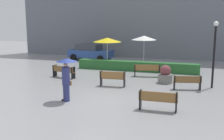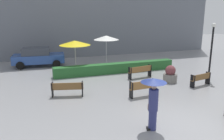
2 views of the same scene
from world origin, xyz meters
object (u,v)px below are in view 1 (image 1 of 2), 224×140
object	(u,v)px
bench_near_right	(158,99)
patio_umbrella_yellow	(107,40)
bench_far_right	(187,81)
patio_umbrella_white	(144,38)
pedestrian_with_umbrella	(66,73)
planter_pot	(165,75)
parked_car	(90,52)
bench_mid_center	(113,78)
bench_back_row	(147,69)
bench_far_left	(63,71)
lamp_post	(214,48)

from	to	relation	value
bench_near_right	patio_umbrella_yellow	world-z (taller)	patio_umbrella_yellow
bench_far_right	patio_umbrella_white	size ratio (longest dim) A/B	0.61
pedestrian_with_umbrella	patio_umbrella_yellow	distance (m)	10.25
pedestrian_with_umbrella	planter_pot	world-z (taller)	pedestrian_with_umbrella
parked_car	patio_umbrella_yellow	bearing A→B (deg)	-46.49
bench_near_right	bench_far_right	bearing A→B (deg)	75.33
bench_mid_center	patio_umbrella_yellow	bearing A→B (deg)	110.52
bench_back_row	pedestrian_with_umbrella	xyz separation A→B (m)	(-2.76, -6.88, 0.88)
bench_far_right	bench_near_right	bearing A→B (deg)	-104.67
bench_mid_center	patio_umbrella_yellow	distance (m)	7.33
pedestrian_with_umbrella	patio_umbrella_white	distance (m)	11.54
pedestrian_with_umbrella	patio_umbrella_yellow	xyz separation A→B (m)	(-1.21, 10.14, 0.85)
bench_far_right	bench_mid_center	distance (m)	4.32
bench_back_row	parked_car	xyz separation A→B (m)	(-6.64, 6.07, 0.30)
bench_far_left	bench_back_row	bearing A→B (deg)	20.50
bench_back_row	pedestrian_with_umbrella	size ratio (longest dim) A/B	0.86
lamp_post	patio_umbrella_white	distance (m)	8.37
patio_umbrella_yellow	bench_back_row	bearing A→B (deg)	-39.40
lamp_post	bench_near_right	bearing A→B (deg)	-115.98
pedestrian_with_umbrella	parked_car	bearing A→B (deg)	106.68
bench_mid_center	patio_umbrella_white	bearing A→B (deg)	87.17
bench_mid_center	pedestrian_with_umbrella	size ratio (longest dim) A/B	0.74
bench_near_right	lamp_post	distance (m)	5.94
bench_mid_center	pedestrian_with_umbrella	distance (m)	3.79
bench_far_right	bench_far_left	xyz separation A→B (m)	(-8.24, 0.87, -0.00)
patio_umbrella_white	lamp_post	bearing A→B (deg)	-50.86
pedestrian_with_umbrella	lamp_post	distance (m)	8.56
bench_back_row	lamp_post	world-z (taller)	lamp_post
patio_umbrella_white	parked_car	xyz separation A→B (m)	(-5.56, 1.58, -1.57)
bench_near_right	pedestrian_with_umbrella	bearing A→B (deg)	177.54
planter_pot	lamp_post	bearing A→B (deg)	-9.01
planter_pot	parked_car	bearing A→B (deg)	136.60
bench_back_row	pedestrian_with_umbrella	bearing A→B (deg)	-111.86
patio_umbrella_white	bench_mid_center	bearing A→B (deg)	-92.83
bench_back_row	pedestrian_with_umbrella	world-z (taller)	pedestrian_with_umbrella
bench_back_row	lamp_post	size ratio (longest dim) A/B	0.47
planter_pot	patio_umbrella_white	distance (m)	6.82
patio_umbrella_yellow	lamp_post	bearing A→B (deg)	-32.78
patio_umbrella_yellow	bench_far_right	bearing A→B (deg)	-42.20
bench_far_right	bench_near_right	world-z (taller)	bench_near_right
bench_back_row	lamp_post	bearing A→B (deg)	-25.45
bench_back_row	bench_mid_center	size ratio (longest dim) A/B	1.17
bench_far_left	pedestrian_with_umbrella	size ratio (longest dim) A/B	0.84
parked_car	bench_mid_center	bearing A→B (deg)	-61.43
bench_far_left	lamp_post	distance (m)	9.80
bench_mid_center	patio_umbrella_yellow	xyz separation A→B (m)	(-2.50, 6.68, 1.70)
bench_back_row	parked_car	world-z (taller)	parked_car
planter_pot	lamp_post	world-z (taller)	lamp_post
bench_mid_center	parked_car	bearing A→B (deg)	118.57
patio_umbrella_white	patio_umbrella_yellow	bearing A→B (deg)	-156.96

